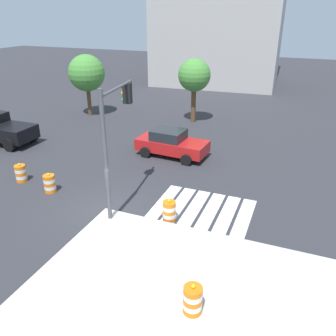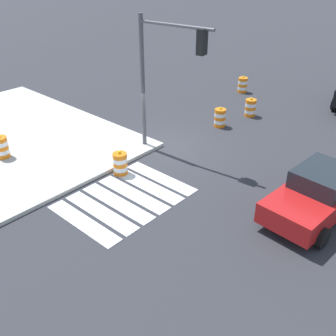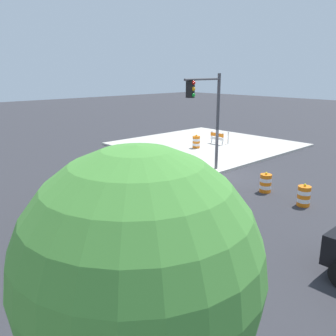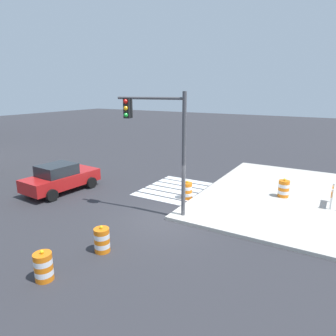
# 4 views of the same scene
# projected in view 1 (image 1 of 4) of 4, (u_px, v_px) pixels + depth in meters

# --- Properties ---
(ground_plane) EXTENTS (120.00, 120.00, 0.00)m
(ground_plane) POSITION_uv_depth(u_px,v_px,m) (106.00, 211.00, 15.65)
(ground_plane) COLOR #2D2D33
(crosswalk_stripes) EXTENTS (4.35, 3.20, 0.02)m
(crosswalk_stripes) POSITION_uv_depth(u_px,v_px,m) (203.00, 209.00, 15.81)
(crosswalk_stripes) COLOR silver
(crosswalk_stripes) RESTS_ON ground
(sports_car) EXTENTS (4.42, 2.37, 1.63)m
(sports_car) POSITION_uv_depth(u_px,v_px,m) (171.00, 143.00, 21.26)
(sports_car) COLOR red
(sports_car) RESTS_ON ground
(traffic_barrel_near_corner) EXTENTS (0.56, 0.56, 1.02)m
(traffic_barrel_near_corner) POSITION_uv_depth(u_px,v_px,m) (21.00, 173.00, 18.19)
(traffic_barrel_near_corner) COLOR orange
(traffic_barrel_near_corner) RESTS_ON ground
(traffic_barrel_median_near) EXTENTS (0.56, 0.56, 1.02)m
(traffic_barrel_median_near) POSITION_uv_depth(u_px,v_px,m) (50.00, 184.00, 17.12)
(traffic_barrel_median_near) COLOR orange
(traffic_barrel_median_near) RESTS_ON ground
(traffic_barrel_median_far) EXTENTS (0.56, 0.56, 1.02)m
(traffic_barrel_median_far) POSITION_uv_depth(u_px,v_px,m) (169.00, 211.00, 14.79)
(traffic_barrel_median_far) COLOR orange
(traffic_barrel_median_far) RESTS_ON ground
(traffic_barrel_on_sidewalk) EXTENTS (0.56, 0.56, 1.02)m
(traffic_barrel_on_sidewalk) POSITION_uv_depth(u_px,v_px,m) (193.00, 300.00, 10.08)
(traffic_barrel_on_sidewalk) COLOR orange
(traffic_barrel_on_sidewalk) RESTS_ON sidewalk_corner
(traffic_light_pole) EXTENTS (0.73, 3.27, 5.50)m
(traffic_light_pole) POSITION_uv_depth(u_px,v_px,m) (115.00, 125.00, 14.32)
(traffic_light_pole) COLOR #4C4C51
(traffic_light_pole) RESTS_ON sidewalk_corner
(street_tree_streetside_near) EXTENTS (2.49, 2.49, 4.92)m
(street_tree_streetside_near) POSITION_uv_depth(u_px,v_px,m) (194.00, 76.00, 26.60)
(street_tree_streetside_near) COLOR brown
(street_tree_streetside_near) RESTS_ON ground
(street_tree_streetside_mid) EXTENTS (2.96, 2.96, 4.99)m
(street_tree_streetside_mid) POSITION_uv_depth(u_px,v_px,m) (87.00, 73.00, 28.45)
(street_tree_streetside_mid) COLOR brown
(street_tree_streetside_mid) RESTS_ON ground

